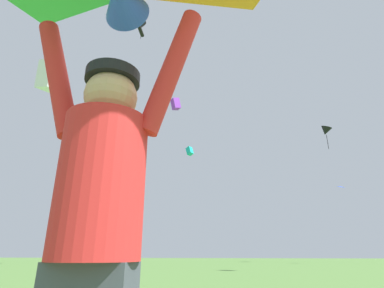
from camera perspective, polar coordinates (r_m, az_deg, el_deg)
kite_flyer_person at (r=1.21m, az=-17.78°, el=-15.08°), size 0.81×0.36×1.92m
distant_kite_blue_low_left at (r=30.94m, az=26.71°, el=-7.34°), size 0.82×0.84×0.35m
distant_kite_purple_mid_right at (r=36.53m, az=-3.16°, el=7.68°), size 1.39×1.36×1.49m
distant_kite_blue_high_left at (r=29.32m, az=-15.92°, el=12.53°), size 0.75×0.74×0.12m
distant_kite_black_overhead_distant at (r=34.93m, az=24.30°, el=2.30°), size 1.62×1.55×2.73m
distant_kite_teal_far_center at (r=35.56m, az=-0.46°, el=-1.36°), size 1.03×1.00×1.13m
distant_kite_white_mid_left at (r=15.04m, az=-25.55°, el=11.69°), size 1.12×1.17×1.50m
distant_kite_black_high_right at (r=28.12m, az=-9.68°, el=21.59°), size 1.05×1.04×1.82m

